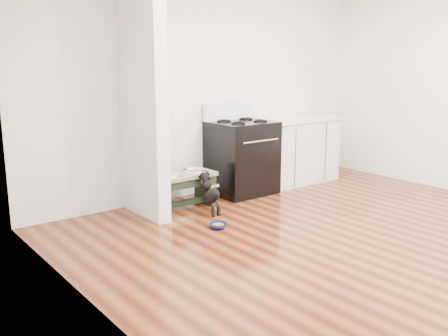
% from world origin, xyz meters
% --- Properties ---
extents(ground, '(5.00, 5.00, 0.00)m').
position_xyz_m(ground, '(0.00, 0.00, 0.00)').
color(ground, '#3E170B').
rests_on(ground, ground).
extents(room_shell, '(5.00, 5.00, 5.00)m').
position_xyz_m(room_shell, '(0.00, 0.00, 1.62)').
color(room_shell, silver).
rests_on(room_shell, ground).
extents(partition_wall, '(0.15, 0.80, 2.70)m').
position_xyz_m(partition_wall, '(-1.18, 2.10, 1.35)').
color(partition_wall, silver).
rests_on(partition_wall, ground).
extents(oven_range, '(0.76, 0.69, 1.14)m').
position_xyz_m(oven_range, '(0.25, 2.16, 0.48)').
color(oven_range, black).
rests_on(oven_range, ground).
extents(cabinet_run, '(1.24, 0.64, 0.91)m').
position_xyz_m(cabinet_run, '(1.23, 2.18, 0.45)').
color(cabinet_run, silver).
rests_on(cabinet_run, ground).
extents(dog_feeder, '(0.76, 0.41, 0.43)m').
position_xyz_m(dog_feeder, '(-0.74, 2.04, 0.30)').
color(dog_feeder, black).
rests_on(dog_feeder, ground).
extents(puppy, '(0.13, 0.39, 0.46)m').
position_xyz_m(puppy, '(-0.61, 1.70, 0.25)').
color(puppy, black).
rests_on(puppy, ground).
extents(floor_bowl, '(0.21, 0.21, 0.06)m').
position_xyz_m(floor_bowl, '(-0.83, 1.24, 0.03)').
color(floor_bowl, navy).
rests_on(floor_bowl, ground).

